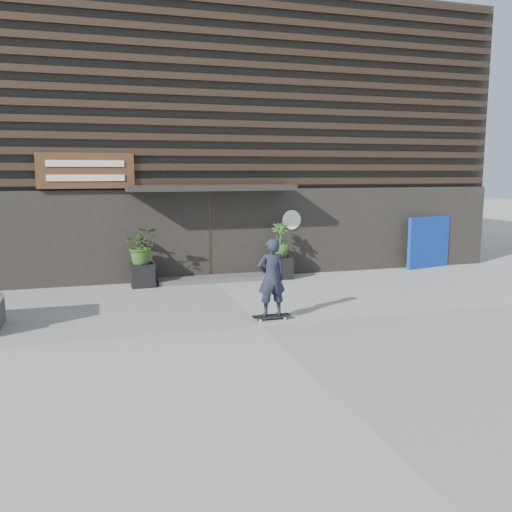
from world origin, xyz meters
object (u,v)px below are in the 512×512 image
object	(u,v)px
planter_pot_left	(143,275)
blue_tarp	(429,242)
skateboarder	(271,278)
planter_pot_right	(280,268)

from	to	relation	value
planter_pot_left	blue_tarp	world-z (taller)	blue_tarp
blue_tarp	skateboarder	world-z (taller)	skateboarder
planter_pot_left	skateboarder	distance (m)	4.63
skateboarder	planter_pot_right	bearing A→B (deg)	68.65
planter_pot_left	skateboarder	world-z (taller)	skateboarder
planter_pot_right	skateboarder	xyz separation A→B (m)	(-1.57, -4.02, 0.57)
blue_tarp	planter_pot_left	bearing A→B (deg)	167.83
planter_pot_right	blue_tarp	xyz separation A→B (m)	(5.00, 0.30, 0.50)
blue_tarp	skateboarder	bearing A→B (deg)	-160.79
planter_pot_left	blue_tarp	distance (m)	8.81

